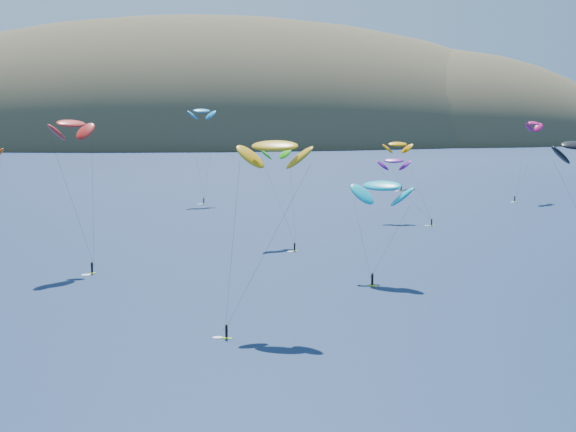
# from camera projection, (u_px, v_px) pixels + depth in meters

# --- Properties ---
(island) EXTENTS (730.00, 300.00, 210.00)m
(island) POSITION_uv_depth(u_px,v_px,m) (235.00, 154.00, 616.38)
(island) COLOR #3D3526
(island) RESTS_ON ground
(kitesurfer_2) EXTENTS (12.70, 11.58, 25.41)m
(kitesurfer_2) POSITION_uv_depth(u_px,v_px,m) (275.00, 146.00, 101.47)
(kitesurfer_2) COLOR #B3DD18
(kitesurfer_2) RESTS_ON ground
(kitesurfer_3) EXTENTS (7.54, 14.17, 20.94)m
(kitesurfer_3) POSITION_uv_depth(u_px,v_px,m) (276.00, 149.00, 160.97)
(kitesurfer_3) COLOR #B3DD18
(kitesurfer_3) RESTS_ON ground
(kitesurfer_4) EXTENTS (8.52, 7.62, 28.18)m
(kitesurfer_4) POSITION_uv_depth(u_px,v_px,m) (202.00, 111.00, 225.89)
(kitesurfer_4) COLOR #B3DD18
(kitesurfer_4) RESTS_ON ground
(kitesurfer_5) EXTENTS (10.93, 11.51, 17.92)m
(kitesurfer_5) POSITION_uv_depth(u_px,v_px,m) (382.00, 186.00, 128.17)
(kitesurfer_5) COLOR #B3DD18
(kitesurfer_5) RESTS_ON ground
(kitesurfer_6) EXTENTS (11.33, 12.41, 16.62)m
(kitesurfer_6) POSITION_uv_depth(u_px,v_px,m) (394.00, 161.00, 191.80)
(kitesurfer_6) COLOR #B3DD18
(kitesurfer_6) RESTS_ON ground
(kitesurfer_8) EXTENTS (11.67, 8.39, 24.60)m
(kitesurfer_8) POSITION_uv_depth(u_px,v_px,m) (534.00, 124.00, 231.49)
(kitesurfer_8) COLOR #B3DD18
(kitesurfer_8) RESTS_ON ground
(kitesurfer_9) EXTENTS (9.24, 12.10, 27.28)m
(kitesurfer_9) POSITION_uv_depth(u_px,v_px,m) (71.00, 124.00, 135.67)
(kitesurfer_9) COLOR #B3DD18
(kitesurfer_9) RESTS_ON ground
(kitesurfer_11) EXTENTS (10.60, 13.79, 17.39)m
(kitesurfer_11) POSITION_uv_depth(u_px,v_px,m) (398.00, 144.00, 266.95)
(kitesurfer_11) COLOR #B3DD18
(kitesurfer_11) RESTS_ON ground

